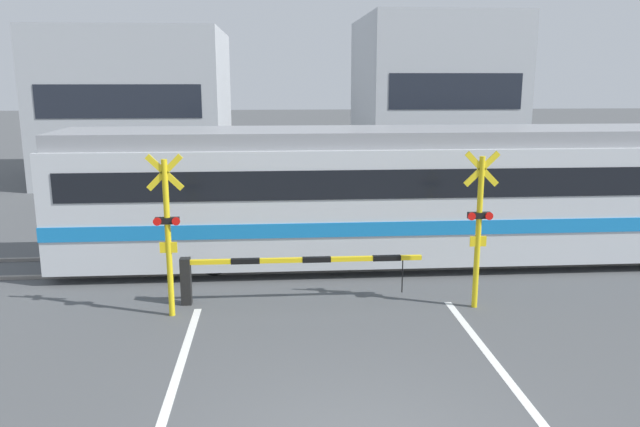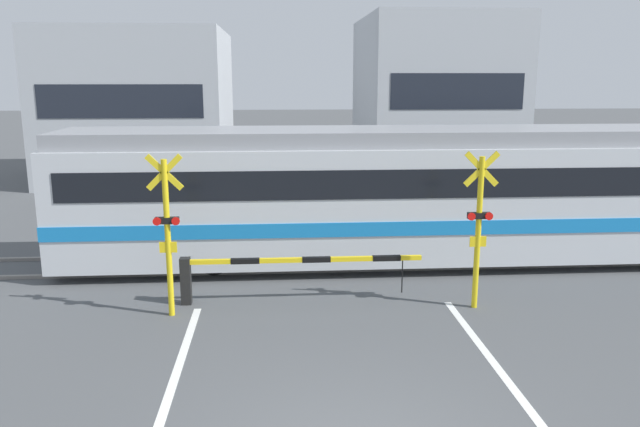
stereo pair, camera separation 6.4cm
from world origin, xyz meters
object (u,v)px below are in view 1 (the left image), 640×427
Objects in this scene: crossing_barrier_near at (260,268)px; pedestrian at (324,186)px; crossing_signal_left at (168,229)px; crossing_barrier_far at (351,207)px; crossing_signal_right at (479,223)px; commuter_train at (460,191)px.

crossing_barrier_near is 2.94× the size of pedestrian.
crossing_barrier_far is at bearing 56.40° from crossing_signal_left.
pedestrian is (-2.25, 8.63, -0.76)m from crossing_signal_right.
crossing_signal_right is at bearing -7.97° from crossing_barrier_near.
crossing_signal_left is 1.88× the size of pedestrian.
commuter_train is 3.22m from crossing_signal_right.
crossing_signal_right is (-0.58, -3.16, -0.04)m from commuter_train.
commuter_train is 11.60× the size of pedestrian.
crossing_signal_left is at bearing -160.56° from crossing_barrier_near.
pedestrian reaches higher than crossing_barrier_near.
pedestrian is (1.95, 8.04, 0.23)m from crossing_barrier_near.
crossing_signal_right is at bearing 0.00° from crossing_signal_left.
pedestrian reaches higher than crossing_barrier_far.
crossing_barrier_far is (2.53, 5.73, 0.00)m from crossing_barrier_near.
pedestrian is (-0.59, 2.30, 0.23)m from crossing_barrier_far.
crossing_barrier_far is 2.39m from pedestrian.
crossing_barrier_far is 2.94× the size of pedestrian.
crossing_barrier_near is 1.00× the size of crossing_barrier_far.
crossing_barrier_far is at bearing -75.75° from pedestrian.
commuter_train reaches higher than crossing_barrier_near.
crossing_barrier_near is 2.03m from crossing_signal_left.
crossing_barrier_far is 7.65m from crossing_signal_left.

